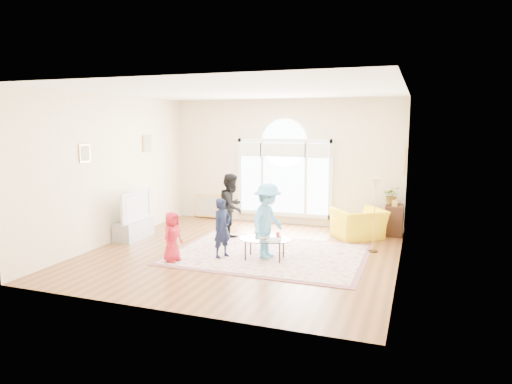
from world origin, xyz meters
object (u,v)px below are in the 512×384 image
(armchair, at_px, (359,224))
(tv_console, at_px, (134,229))
(area_rug, at_px, (268,254))
(television, at_px, (133,206))
(coffee_table, at_px, (265,240))

(armchair, bearing_deg, tv_console, -16.93)
(area_rug, bearing_deg, armchair, 51.97)
(armchair, bearing_deg, television, -16.90)
(area_rug, relative_size, television, 3.11)
(area_rug, distance_m, television, 3.36)
(tv_console, bearing_deg, coffee_table, -9.53)
(tv_console, relative_size, armchair, 0.96)
(coffee_table, height_order, armchair, armchair)
(television, relative_size, armchair, 1.11)
(armchair, bearing_deg, coffee_table, 20.41)
(area_rug, xyz_separation_m, armchair, (1.52, 1.94, 0.33))
(tv_console, bearing_deg, area_rug, -3.67)
(television, height_order, coffee_table, television)
(area_rug, bearing_deg, coffee_table, -83.25)
(area_rug, height_order, television, television)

